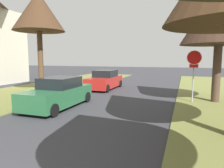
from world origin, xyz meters
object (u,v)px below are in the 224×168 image
street_tree_right_mid_b (220,13)px  street_tree_left_mid_b (38,12)px  stop_sign_far (194,65)px  parked_sedan_green (58,94)px  parked_sedan_red (105,80)px

street_tree_right_mid_b → street_tree_left_mid_b: bearing=-175.7°
stop_sign_far → parked_sedan_green: 7.73m
parked_sedan_green → stop_sign_far: bearing=27.5°
street_tree_left_mid_b → parked_sedan_red: size_ratio=1.63×
street_tree_right_mid_b → parked_sedan_green: size_ratio=1.56×
parked_sedan_green → parked_sedan_red: 6.92m
street_tree_right_mid_b → parked_sedan_red: (-8.10, 2.88, -4.38)m
stop_sign_far → street_tree_right_mid_b: bearing=23.1°
parked_sedan_green → street_tree_right_mid_b: bearing=26.9°
street_tree_left_mid_b → parked_sedan_green: (3.59, -3.18, -5.07)m
street_tree_left_mid_b → parked_sedan_red: street_tree_left_mid_b is taller
stop_sign_far → parked_sedan_green: (-6.72, -3.51, -1.47)m
street_tree_left_mid_b → parked_sedan_red: 7.20m
parked_sedan_red → stop_sign_far: bearing=-26.5°
parked_sedan_green → parked_sedan_red: bearing=90.9°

